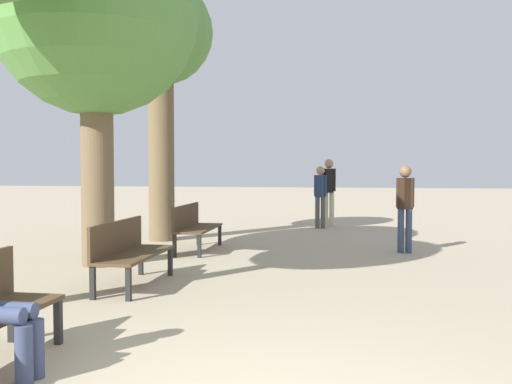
% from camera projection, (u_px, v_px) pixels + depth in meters
% --- Properties ---
extents(bench_row_1, '(0.53, 1.67, 0.86)m').
position_uv_depth(bench_row_1, '(128.00, 249.00, 7.47)').
color(bench_row_1, '#4C3823').
rests_on(bench_row_1, ground_plane).
extents(bench_row_2, '(0.53, 1.67, 0.86)m').
position_uv_depth(bench_row_2, '(194.00, 224.00, 10.64)').
color(bench_row_2, '#4C3823').
rests_on(bench_row_2, ground_plane).
extents(tree_row_1, '(3.24, 3.24, 5.61)m').
position_uv_depth(tree_row_1, '(96.00, 15.00, 8.89)').
color(tree_row_1, brown).
rests_on(tree_row_1, ground_plane).
extents(tree_row_2, '(2.21, 2.21, 5.50)m').
position_uv_depth(tree_row_2, '(161.00, 43.00, 11.98)').
color(tree_row_2, brown).
rests_on(tree_row_2, ground_plane).
extents(pedestrian_near, '(0.32, 0.26, 1.58)m').
position_uv_depth(pedestrian_near, '(320.00, 193.00, 14.46)').
color(pedestrian_near, '#4C4C4C').
rests_on(pedestrian_near, ground_plane).
extents(pedestrian_mid, '(0.36, 0.28, 1.77)m').
position_uv_depth(pedestrian_mid, '(329.00, 188.00, 14.99)').
color(pedestrian_mid, beige).
rests_on(pedestrian_mid, ground_plane).
extents(pedestrian_far, '(0.32, 0.28, 1.59)m').
position_uv_depth(pedestrian_far, '(405.00, 203.00, 10.35)').
color(pedestrian_far, '#384260').
rests_on(pedestrian_far, ground_plane).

